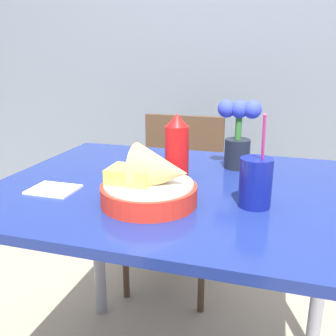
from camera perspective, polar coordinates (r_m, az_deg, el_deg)
name	(u,v)px	position (r m, az deg, el deg)	size (l,w,h in m)	color
wall_window	(241,19)	(2.26, 11.00, 21.36)	(7.00, 0.06, 2.60)	slate
dining_table	(178,223)	(1.09, 1.51, -8.42)	(1.01, 0.79, 0.76)	navy
chair_far_window	(179,185)	(1.85, 1.65, -2.55)	(0.40, 0.40, 0.82)	#473323
food_basket	(152,183)	(0.89, -2.46, -2.36)	(0.23, 0.23, 0.15)	red
ketchup_bottle	(177,148)	(1.07, 1.36, 3.09)	(0.07, 0.07, 0.19)	red
drink_cup	(255,184)	(0.90, 13.18, -2.37)	(0.08, 0.08, 0.23)	navy
flower_vase	(238,133)	(1.19, 10.64, 5.26)	(0.13, 0.08, 0.22)	black
napkin	(54,189)	(1.04, -17.03, -3.15)	(0.12, 0.10, 0.01)	white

